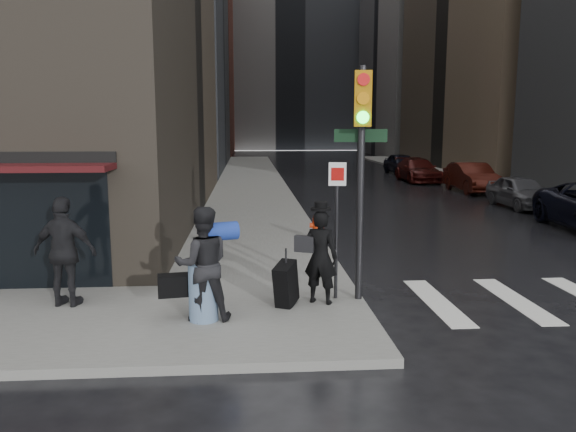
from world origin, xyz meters
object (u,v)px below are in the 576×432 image
Objects in this scene: parked_car_1 at (520,192)px; parked_car_3 at (418,170)px; parked_car_2 at (472,177)px; fire_hydrant at (317,228)px; parked_car_4 at (401,164)px; man_overcoat at (313,261)px; traffic_light at (359,152)px; man_jeans at (202,264)px; man_greycoat at (65,252)px.

parked_car_3 reaches higher than parked_car_1.
parked_car_1 is 5.75m from parked_car_2.
fire_hydrant is 15.91m from parked_car_2.
fire_hydrant is 11.73m from parked_car_1.
parked_car_4 is (0.53, 5.74, 0.02)m from parked_car_3.
parked_car_4 is at bearing 91.23° from parked_car_1.
man_overcoat is 2.57× the size of fire_hydrant.
traffic_light reaches higher than parked_car_2.
man_jeans is at bearing -114.06° from parked_car_3.
parked_car_3 is (13.95, 24.10, -0.45)m from man_greycoat.
man_overcoat is 2.13m from man_jeans.
man_greycoat reaches higher than parked_car_4.
traffic_light is 25.72m from parked_car_3.
man_greycoat reaches higher than parked_car_2.
parked_car_2 is (10.54, 18.55, -0.20)m from man_overcoat.
traffic_light is (0.85, 0.14, 1.99)m from man_overcoat.
fire_hydrant is 0.17× the size of parked_car_4.
parked_car_3 is at bearing 102.20° from parked_car_2.
man_jeans is 0.97× the size of man_greycoat.
traffic_light is 1.08× the size of parked_car_1.
man_jeans is 27.52m from parked_car_3.
parked_car_1 is (9.48, 12.66, -2.27)m from traffic_light.
man_jeans reaches higher than man_overcoat.
man_jeans is 3.49m from traffic_light.
man_overcoat reaches higher than parked_car_2.
traffic_light is 0.88× the size of parked_car_3.
man_greycoat reaches higher than parked_car_3.
man_jeans is at bearing -121.83° from parked_car_2.
parked_car_1 is 0.86× the size of parked_car_2.
parked_car_4 is at bearing -120.22° from man_jeans.
parked_car_1 is (10.33, 12.81, -0.28)m from man_overcoat.
man_greycoat is 23.75m from parked_car_2.
parked_car_1 is at bearing -85.05° from parked_car_3.
parked_car_2 is at bearing -78.53° from parked_car_3.
man_greycoat is at bearing -128.27° from parked_car_2.
parked_car_4 is (9.14, 24.07, 0.25)m from fire_hydrant.
man_overcoat is 0.96× the size of man_greycoat.
parked_car_4 is at bearing 85.11° from parked_car_3.
parked_car_2 is (9.69, 18.41, -2.19)m from traffic_light.
man_jeans is at bearing -112.45° from fire_hydrant.
traffic_light is (2.83, 0.90, 1.83)m from man_jeans.
man_overcoat is 0.39× the size of parked_car_3.
parked_car_1 is (12.31, 13.56, -0.45)m from man_jeans.
man_overcoat is at bearing -170.62° from man_greycoat.
traffic_light is 31.33m from parked_car_4.
parked_car_1 is (14.86, 12.61, -0.48)m from man_greycoat.
parked_car_4 reaches higher than fire_hydrant.
fire_hydrant is 20.25m from parked_car_3.
parked_car_4 is at bearing -103.98° from man_greycoat.
man_jeans is 0.45× the size of traffic_light.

